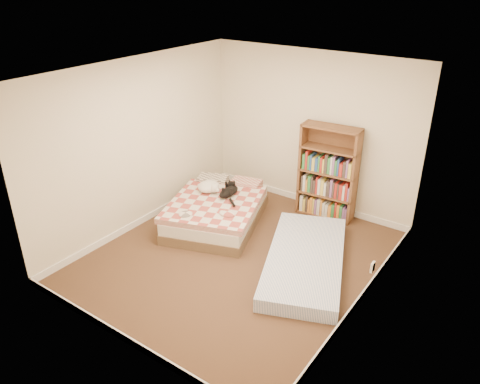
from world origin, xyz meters
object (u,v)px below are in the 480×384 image
Objects in this scene: bed at (218,210)px; floor_mattress at (305,260)px; bookshelf at (328,183)px; white_dog at (208,187)px; black_cat at (230,191)px.

floor_mattress is (1.67, -0.29, -0.11)m from bed.
bookshelf is 0.70× the size of floor_mattress.
bookshelf reaches higher than bed.
black_cat is at bearing -20.64° from white_dog.
white_dog reaches higher than floor_mattress.
bed is 1.38× the size of bookshelf.
black_cat is (0.10, 0.18, 0.27)m from bed.
bookshelf is at bearing 84.11° from floor_mattress.
black_cat is at bearing 42.03° from bed.
black_cat is 0.36m from white_dog.
black_cat reaches higher than floor_mattress.
white_dog is (-0.24, 0.08, 0.29)m from bed.
floor_mattress is 1.68m from black_cat.
white_dog is at bearing 147.27° from floor_mattress.
white_dog is at bearing 170.39° from black_cat.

